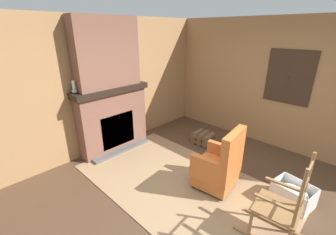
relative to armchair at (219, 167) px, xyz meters
name	(u,v)px	position (x,y,z in m)	size (l,w,h in m)	color
ground_plane	(203,200)	(0.03, -0.41, -0.37)	(14.00, 14.00, 0.00)	#4C3523
wood_panel_wall_left	(105,86)	(-2.46, -0.41, 0.94)	(0.06, 5.51, 2.62)	#9E7247
wood_panel_wall_back	(280,85)	(0.03, 2.07, 0.94)	(5.51, 0.09, 2.62)	#9E7247
fireplace_hearth	(113,119)	(-2.26, -0.41, 0.29)	(0.54, 1.54, 1.33)	brown
chimney_breast	(107,53)	(-2.27, -0.41, 1.59)	(0.29, 1.26, 1.27)	brown
area_rug	(180,183)	(-0.48, -0.37, -0.37)	(3.42, 1.97, 0.01)	#997A56
armchair	(219,167)	(0.00, 0.00, 0.00)	(0.67, 0.71, 1.02)	#C6662D
rocking_chair	(280,211)	(1.02, -0.33, 0.03)	(0.83, 0.49, 1.16)	olive
firewood_stack	(203,138)	(-1.04, 1.04, -0.24)	(0.45, 0.37, 0.27)	brown
laundry_basket	(293,194)	(0.98, 0.44, -0.21)	(0.58, 0.47, 0.32)	white
oil_lamp_vase	(74,89)	(-2.30, -1.09, 1.04)	(0.09, 0.09, 0.23)	#99B29E
storage_case	(119,81)	(-2.30, -0.17, 1.02)	(0.17, 0.27, 0.13)	black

